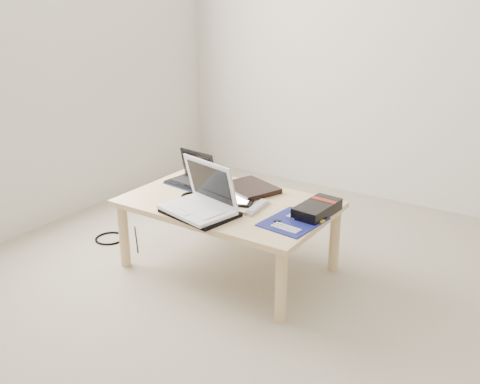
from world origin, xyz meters
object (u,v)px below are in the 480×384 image
Objects in this scene: white_laptop at (201,200)px; gpu_box at (317,209)px; netbook at (192,177)px; coffee_table at (228,209)px.

white_laptop is 0.59m from gpu_box.
netbook is 0.47m from white_laptop.
coffee_table is at bearing -168.86° from gpu_box.
netbook reaches higher than gpu_box.
white_laptop reaches higher than netbook.
coffee_table is at bearing 85.66° from white_laptop.
gpu_box is at bearing 31.88° from white_laptop.
coffee_table is 0.50m from gpu_box.
gpu_box is at bearing -1.87° from netbook.
netbook is (-0.34, 0.12, 0.09)m from coffee_table.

